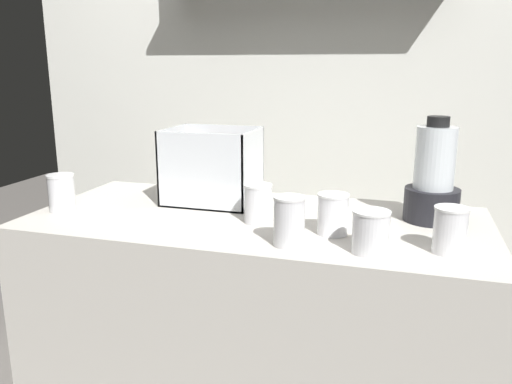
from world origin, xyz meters
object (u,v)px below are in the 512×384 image
(juice_cup_pomegranate_left, at_px, (258,205))
(juice_cup_orange_far_right, at_px, (370,235))
(carrot_display_bin, at_px, (211,179))
(juice_cup_pomegranate_far_left, at_px, (62,195))
(juice_cup_pomegranate_middle, at_px, (289,223))
(blender_pitcher, at_px, (433,181))
(juice_cup_orange_right, at_px, (333,217))
(juice_cup_carrot_rightmost, at_px, (450,233))

(juice_cup_pomegranate_left, height_order, juice_cup_orange_far_right, juice_cup_pomegranate_left)
(carrot_display_bin, bearing_deg, juice_cup_pomegranate_left, -40.09)
(juice_cup_pomegranate_far_left, relative_size, juice_cup_pomegranate_middle, 0.91)
(juice_cup_pomegranate_middle, bearing_deg, carrot_display_bin, 135.02)
(blender_pitcher, xyz_separation_m, juice_cup_orange_right, (-0.27, -0.21, -0.07))
(blender_pitcher, height_order, juice_cup_pomegranate_middle, blender_pitcher)
(blender_pitcher, xyz_separation_m, juice_cup_pomegranate_middle, (-0.36, -0.34, -0.06))
(blender_pitcher, distance_m, juice_cup_pomegranate_left, 0.53)
(juice_cup_pomegranate_far_left, relative_size, juice_cup_orange_right, 1.04)
(blender_pitcher, bearing_deg, juice_cup_orange_right, -141.36)
(juice_cup_pomegranate_middle, xyz_separation_m, juice_cup_orange_far_right, (0.21, 0.00, -0.01))
(carrot_display_bin, xyz_separation_m, juice_cup_pomegranate_left, (0.23, -0.19, -0.02))
(blender_pitcher, bearing_deg, juice_cup_carrot_rightmost, -82.71)
(juice_cup_pomegranate_middle, relative_size, juice_cup_carrot_rightmost, 1.11)
(juice_cup_pomegranate_middle, bearing_deg, juice_cup_pomegranate_left, 128.32)
(carrot_display_bin, height_order, blender_pitcher, blender_pitcher)
(juice_cup_pomegranate_left, relative_size, juice_cup_orange_right, 1.01)
(carrot_display_bin, xyz_separation_m, blender_pitcher, (0.72, -0.02, 0.05))
(juice_cup_pomegranate_far_left, bearing_deg, carrot_display_bin, 31.15)
(juice_cup_orange_right, bearing_deg, juice_cup_orange_far_right, -46.99)
(juice_cup_orange_right, xyz_separation_m, juice_cup_orange_far_right, (0.11, -0.12, -0.00))
(juice_cup_carrot_rightmost, bearing_deg, juice_cup_pomegranate_far_left, 177.62)
(carrot_display_bin, xyz_separation_m, juice_cup_orange_far_right, (0.57, -0.35, -0.03))
(blender_pitcher, relative_size, juice_cup_orange_far_right, 2.88)
(carrot_display_bin, height_order, juice_cup_orange_far_right, carrot_display_bin)
(blender_pitcher, xyz_separation_m, juice_cup_pomegranate_left, (-0.49, -0.17, -0.07))
(juice_cup_orange_right, bearing_deg, juice_cup_pomegranate_far_left, -179.00)
(carrot_display_bin, distance_m, blender_pitcher, 0.72)
(juice_cup_pomegranate_far_left, height_order, juice_cup_orange_far_right, juice_cup_pomegranate_far_left)
(juice_cup_pomegranate_middle, bearing_deg, juice_cup_orange_far_right, 1.39)
(juice_cup_orange_far_right, bearing_deg, juice_cup_pomegranate_far_left, 173.93)
(carrot_display_bin, relative_size, juice_cup_carrot_rightmost, 2.51)
(carrot_display_bin, xyz_separation_m, juice_cup_pomegranate_far_left, (-0.41, -0.25, -0.03))
(juice_cup_pomegranate_middle, relative_size, juice_cup_orange_far_right, 1.20)
(juice_cup_pomegranate_middle, bearing_deg, juice_cup_pomegranate_far_left, 171.96)
(juice_cup_carrot_rightmost, bearing_deg, juice_cup_pomegranate_left, 168.41)
(blender_pitcher, distance_m, juice_cup_orange_far_right, 0.37)
(juice_cup_carrot_rightmost, bearing_deg, juice_cup_orange_far_right, -163.58)
(juice_cup_pomegranate_far_left, bearing_deg, blender_pitcher, 11.33)
(juice_cup_pomegranate_middle, distance_m, juice_cup_orange_far_right, 0.21)
(juice_cup_pomegranate_left, xyz_separation_m, juice_cup_orange_far_right, (0.34, -0.16, -0.01))
(blender_pitcher, distance_m, juice_cup_carrot_rightmost, 0.29)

